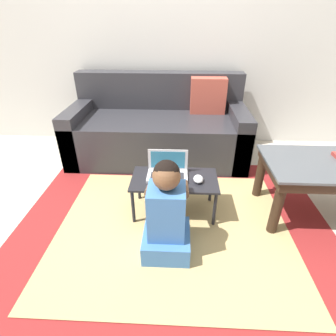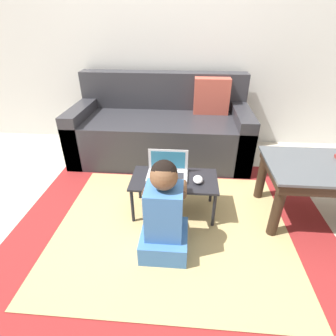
# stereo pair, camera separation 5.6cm
# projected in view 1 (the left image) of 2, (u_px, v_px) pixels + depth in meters

# --- Properties ---
(ground_plane) EXTENTS (16.00, 16.00, 0.00)m
(ground_plane) POSITION_uv_depth(u_px,v_px,m) (160.00, 221.00, 1.97)
(ground_plane) COLOR beige
(wall_back) EXTENTS (9.00, 0.06, 2.50)m
(wall_back) POSITION_uv_depth(u_px,v_px,m) (170.00, 26.00, 2.70)
(wall_back) COLOR silver
(wall_back) RESTS_ON ground_plane
(area_rug) EXTENTS (2.30, 1.94, 0.01)m
(area_rug) POSITION_uv_depth(u_px,v_px,m) (173.00, 228.00, 1.91)
(area_rug) COLOR maroon
(area_rug) RESTS_ON ground_plane
(couch) EXTENTS (1.79, 0.84, 0.83)m
(couch) POSITION_uv_depth(u_px,v_px,m) (159.00, 129.00, 2.80)
(couch) COLOR #2D2D33
(couch) RESTS_ON ground_plane
(coffee_table) EXTENTS (0.99, 0.55, 0.46)m
(coffee_table) POSITION_uv_depth(u_px,v_px,m) (335.00, 172.00, 1.87)
(coffee_table) COLOR #4C5156
(coffee_table) RESTS_ON ground_plane
(laptop_desk) EXTENTS (0.64, 0.34, 0.31)m
(laptop_desk) POSITION_uv_depth(u_px,v_px,m) (174.00, 182.00, 1.94)
(laptop_desk) COLOR black
(laptop_desk) RESTS_ON ground_plane
(laptop) EXTENTS (0.30, 0.18, 0.19)m
(laptop) POSITION_uv_depth(u_px,v_px,m) (167.00, 172.00, 1.94)
(laptop) COLOR silver
(laptop) RESTS_ON laptop_desk
(computer_mouse) EXTENTS (0.07, 0.10, 0.04)m
(computer_mouse) POSITION_uv_depth(u_px,v_px,m) (198.00, 179.00, 1.88)
(computer_mouse) COLOR silver
(computer_mouse) RESTS_ON laptop_desk
(person_seated) EXTENTS (0.30, 0.42, 0.66)m
(person_seated) POSITION_uv_depth(u_px,v_px,m) (167.00, 215.00, 1.60)
(person_seated) COLOR #3D70B2
(person_seated) RESTS_ON ground_plane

